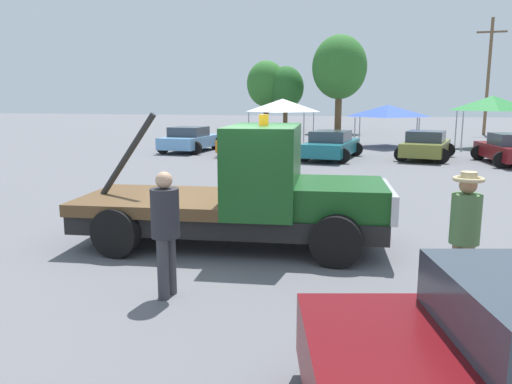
% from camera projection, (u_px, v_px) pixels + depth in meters
% --- Properties ---
extents(ground_plane, '(160.00, 160.00, 0.00)m').
position_uv_depth(ground_plane, '(231.00, 244.00, 9.62)').
color(ground_plane, slate).
extents(tow_truck, '(6.06, 2.97, 2.51)m').
position_uv_depth(tow_truck, '(250.00, 196.00, 9.40)').
color(tow_truck, black).
rests_on(tow_truck, ground).
extents(person_near_truck, '(0.40, 0.40, 1.82)m').
position_uv_depth(person_near_truck, '(465.00, 227.00, 6.63)').
color(person_near_truck, '#847051').
rests_on(person_near_truck, ground).
extents(person_at_hood, '(0.40, 0.40, 1.78)m').
position_uv_depth(person_at_hood, '(165.00, 226.00, 6.89)').
color(person_at_hood, '#38383D').
rests_on(person_at_hood, ground).
extents(parked_car_skyblue, '(2.58, 4.28, 1.34)m').
position_uv_depth(parked_car_skyblue, '(190.00, 140.00, 26.88)').
color(parked_car_skyblue, '#669ED1').
rests_on(parked_car_skyblue, ground).
extents(parked_car_orange, '(2.80, 4.85, 1.34)m').
position_uv_depth(parked_car_orange, '(252.00, 142.00, 25.61)').
color(parked_car_orange, orange).
rests_on(parked_car_orange, ground).
extents(parked_car_teal, '(2.71, 4.94, 1.34)m').
position_uv_depth(parked_car_teal, '(331.00, 145.00, 23.48)').
color(parked_car_teal, '#196670').
rests_on(parked_car_teal, ground).
extents(parked_car_olive, '(2.86, 4.56, 1.34)m').
position_uv_depth(parked_car_olive, '(426.00, 145.00, 23.38)').
color(parked_car_olive, olive).
rests_on(parked_car_olive, ground).
extents(parked_car_maroon, '(2.85, 4.47, 1.34)m').
position_uv_depth(parked_car_maroon, '(511.00, 149.00, 21.53)').
color(parked_car_maroon, maroon).
rests_on(parked_car_maroon, ground).
extents(canopy_tent_white, '(3.42, 3.42, 2.83)m').
position_uv_depth(canopy_tent_white, '(282.00, 105.00, 30.78)').
color(canopy_tent_white, '#9E9EA3').
rests_on(canopy_tent_white, ground).
extents(canopy_tent_blue, '(3.56, 3.56, 2.47)m').
position_uv_depth(canopy_tent_blue, '(388.00, 111.00, 29.46)').
color(canopy_tent_blue, '#9E9EA3').
rests_on(canopy_tent_blue, ground).
extents(canopy_tent_green, '(3.40, 3.40, 3.00)m').
position_uv_depth(canopy_tent_green, '(492.00, 103.00, 28.21)').
color(canopy_tent_green, '#9E9EA3').
rests_on(canopy_tent_green, ground).
extents(tree_left, '(3.46, 3.46, 6.18)m').
position_uv_depth(tree_left, '(266.00, 84.00, 44.06)').
color(tree_left, brown).
rests_on(tree_left, ground).
extents(tree_center, '(3.18, 3.18, 5.68)m').
position_uv_depth(tree_center, '(286.00, 88.00, 43.63)').
color(tree_center, brown).
rests_on(tree_center, ground).
extents(tree_right, '(4.51, 4.51, 8.06)m').
position_uv_depth(tree_right, '(339.00, 67.00, 41.27)').
color(tree_right, brown).
rests_on(tree_right, ground).
extents(traffic_cone, '(0.40, 0.40, 0.55)m').
position_uv_depth(traffic_cone, '(350.00, 192.00, 13.72)').
color(traffic_cone, black).
rests_on(traffic_cone, ground).
extents(utility_pole, '(2.20, 0.24, 9.05)m').
position_uv_depth(utility_pole, '(489.00, 74.00, 39.26)').
color(utility_pole, brown).
rests_on(utility_pole, ground).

